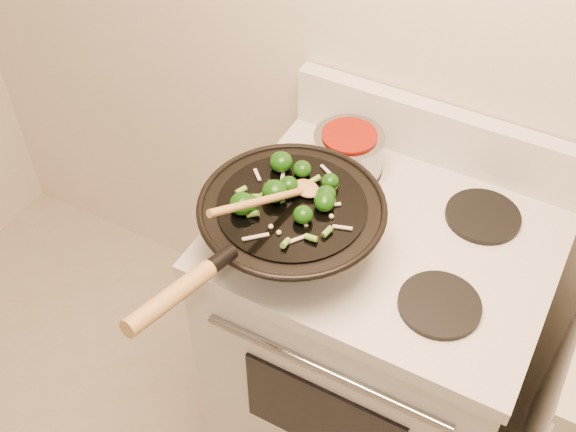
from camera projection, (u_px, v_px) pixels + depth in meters
The scene contains 5 objects.
stove at pixel (373, 340), 2.03m from camera, with size 0.78×0.67×1.08m.
wok at pixel (290, 224), 1.61m from camera, with size 0.42×0.69×0.23m.
stirfry at pixel (287, 192), 1.57m from camera, with size 0.28×0.29×0.05m.
wooden_spoon at pixel (280, 196), 1.53m from camera, with size 0.13×0.29×0.12m.
saucepan at pixel (348, 151), 1.80m from camera, with size 0.18×0.28×0.10m.
Camera 1 is at (0.25, 0.04, 2.17)m, focal length 45.00 mm.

